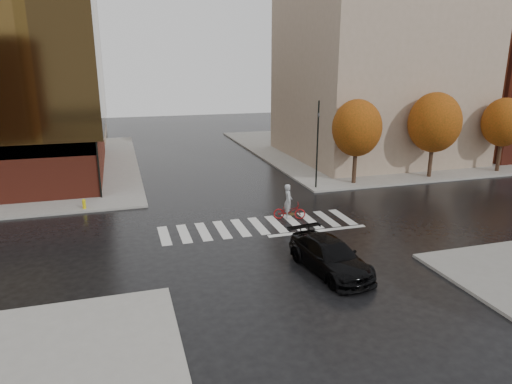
% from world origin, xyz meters
% --- Properties ---
extents(ground, '(120.00, 120.00, 0.00)m').
position_xyz_m(ground, '(0.00, 0.00, 0.00)').
color(ground, black).
rests_on(ground, ground).
extents(sidewalk_ne, '(30.00, 30.00, 0.15)m').
position_xyz_m(sidewalk_ne, '(21.00, 21.00, 0.07)').
color(sidewalk_ne, gray).
rests_on(sidewalk_ne, ground).
extents(crosswalk, '(12.00, 3.00, 0.01)m').
position_xyz_m(crosswalk, '(0.00, 0.50, 0.01)').
color(crosswalk, silver).
rests_on(crosswalk, ground).
extents(building_ne_tan, '(16.00, 16.00, 18.00)m').
position_xyz_m(building_ne_tan, '(17.00, 17.00, 9.15)').
color(building_ne_tan, gray).
rests_on(building_ne_tan, sidewalk_ne).
extents(building_ne_brick, '(14.00, 14.00, 14.00)m').
position_xyz_m(building_ne_brick, '(33.00, 16.00, 7.15)').
color(building_ne_brick, maroon).
rests_on(building_ne_brick, sidewalk_ne).
extents(building_nw_far, '(14.00, 12.00, 20.00)m').
position_xyz_m(building_nw_far, '(-16.00, 37.00, 10.15)').
color(building_nw_far, gray).
rests_on(building_nw_far, sidewalk_nw).
extents(tree_ne_a, '(3.80, 3.80, 6.50)m').
position_xyz_m(tree_ne_a, '(10.00, 7.40, 4.46)').
color(tree_ne_a, '#331F16').
rests_on(tree_ne_a, sidewalk_ne).
extents(tree_ne_b, '(4.20, 4.20, 6.89)m').
position_xyz_m(tree_ne_b, '(17.00, 7.40, 4.62)').
color(tree_ne_b, '#331F16').
rests_on(tree_ne_b, sidewalk_ne).
extents(tree_ne_c, '(3.60, 3.60, 6.31)m').
position_xyz_m(tree_ne_c, '(24.00, 7.40, 4.37)').
color(tree_ne_c, '#331F16').
rests_on(tree_ne_c, sidewalk_ne).
extents(sedan, '(2.76, 5.39, 1.50)m').
position_xyz_m(sedan, '(1.36, -6.23, 0.75)').
color(sedan, black).
rests_on(sedan, ground).
extents(cyclist, '(2.07, 1.25, 2.22)m').
position_xyz_m(cyclist, '(2.15, 1.14, 0.76)').
color(cyclist, '#9A0E11').
rests_on(cyclist, ground).
extents(traffic_light_nw, '(0.22, 0.20, 7.12)m').
position_xyz_m(traffic_light_nw, '(-9.00, 8.87, 4.18)').
color(traffic_light_nw, black).
rests_on(traffic_light_nw, sidewalk_nw).
extents(traffic_light_ne, '(0.16, 0.19, 6.50)m').
position_xyz_m(traffic_light_ne, '(6.57, 6.98, 3.77)').
color(traffic_light_ne, black).
rests_on(traffic_light_ne, sidewalk_ne).
extents(fire_hydrant, '(0.23, 0.23, 0.65)m').
position_xyz_m(fire_hydrant, '(-10.00, 6.50, 0.51)').
color(fire_hydrant, '#D3BE0C').
rests_on(fire_hydrant, sidewalk_nw).
extents(manhole, '(0.82, 0.82, 0.01)m').
position_xyz_m(manhole, '(2.56, 2.00, 0.01)').
color(manhole, '#49351A').
rests_on(manhole, ground).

